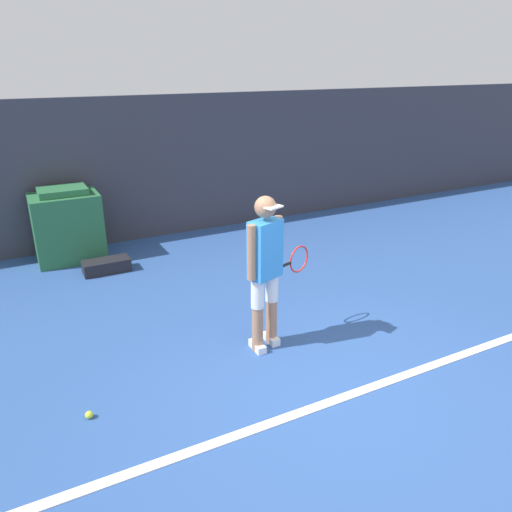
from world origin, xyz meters
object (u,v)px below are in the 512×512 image
Objects in this scene: tennis_ball at (89,415)px; tennis_player at (266,266)px; covered_chair at (67,226)px; equipment_bag at (107,266)px.

tennis_player is at bearing 10.14° from tennis_ball.
tennis_player is at bearing -67.90° from covered_chair.
tennis_player is 24.76× the size of tennis_ball.
tennis_player is at bearing -68.87° from equipment_bag.
tennis_player is 1.48× the size of covered_chair.
covered_chair is (0.45, 4.01, 0.51)m from tennis_ball.
tennis_ball is at bearing -104.45° from equipment_bag.
equipment_bag is at bearing 75.55° from tennis_ball.
tennis_ball is (-1.94, -0.35, -0.90)m from tennis_player.
tennis_player is 3.97m from covered_chair.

